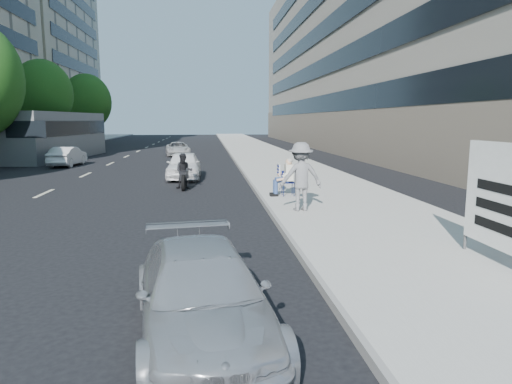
{
  "coord_description": "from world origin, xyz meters",
  "views": [
    {
      "loc": [
        -0.36,
        -9.74,
        2.73
      ],
      "look_at": [
        0.89,
        1.96,
        0.88
      ],
      "focal_mm": 32.0,
      "sensor_mm": 36.0,
      "label": 1
    }
  ],
  "objects": [
    {
      "name": "near_sidewalk",
      "position": [
        4.0,
        20.0,
        0.07
      ],
      "size": [
        5.0,
        120.0,
        0.15
      ],
      "primitive_type": "cube",
      "color": "#A9A79F",
      "rests_on": "ground"
    },
    {
      "name": "tree_far_e",
      "position": [
        -13.7,
        44.0,
        4.78
      ],
      "size": [
        5.4,
        5.4,
        7.89
      ],
      "color": "#382616",
      "rests_on": "ground"
    },
    {
      "name": "tree_far_d",
      "position": [
        -13.7,
        30.0,
        4.89
      ],
      "size": [
        4.8,
        4.8,
        7.65
      ],
      "color": "#382616",
      "rests_on": "ground"
    },
    {
      "name": "white_sedan_near",
      "position": [
        -1.46,
        11.98,
        0.64
      ],
      "size": [
        1.56,
        3.78,
        1.28
      ],
      "primitive_type": "imported",
      "rotation": [
        0.0,
        0.0,
        -0.01
      ],
      "color": "white",
      "rests_on": "ground"
    },
    {
      "name": "bus",
      "position": [
        -10.95,
        24.6,
        1.64
      ],
      "size": [
        3.96,
        12.3,
        3.3
      ],
      "rotation": [
        0.0,
        0.0,
        -0.12
      ],
      "color": "slate",
      "rests_on": "ground"
    },
    {
      "name": "motorcycle",
      "position": [
        -1.3,
        8.71,
        0.64
      ],
      "size": [
        0.72,
        2.05,
        1.42
      ],
      "rotation": [
        0.0,
        0.0,
        -0.05
      ],
      "color": "black",
      "rests_on": "ground"
    },
    {
      "name": "ground",
      "position": [
        0.0,
        0.0,
        0.0
      ],
      "size": [
        160.0,
        160.0,
        0.0
      ],
      "primitive_type": "plane",
      "color": "black",
      "rests_on": "ground"
    },
    {
      "name": "jogger",
      "position": [
        2.3,
        3.04,
        1.13
      ],
      "size": [
        1.35,
        0.87,
        1.97
      ],
      "primitive_type": "imported",
      "rotation": [
        0.0,
        0.0,
        3.26
      ],
      "color": "slate",
      "rests_on": "near_sidewalk"
    },
    {
      "name": "white_sedan_mid",
      "position": [
        -8.76,
        18.82,
        0.58
      ],
      "size": [
        1.47,
        3.61,
        1.17
      ],
      "primitive_type": "imported",
      "rotation": [
        0.0,
        0.0,
        3.07
      ],
      "color": "silver",
      "rests_on": "ground"
    },
    {
      "name": "near_building",
      "position": [
        17.0,
        32.0,
        10.0
      ],
      "size": [
        14.0,
        70.0,
        20.0
      ],
      "primitive_type": "cube",
      "color": "gray",
      "rests_on": "ground"
    },
    {
      "name": "white_sedan_far",
      "position": [
        -2.62,
        26.34,
        0.53
      ],
      "size": [
        2.16,
        3.99,
        1.06
      ],
      "primitive_type": "imported",
      "rotation": [
        0.0,
        0.0,
        0.11
      ],
      "color": "#BBBBBB",
      "rests_on": "ground"
    },
    {
      "name": "seated_protester",
      "position": [
        2.29,
        5.66,
        0.87
      ],
      "size": [
        0.83,
        1.12,
        1.31
      ],
      "color": "#12184F",
      "rests_on": "near_sidewalk"
    },
    {
      "name": "parked_sedan",
      "position": [
        -0.46,
        -4.24,
        0.57
      ],
      "size": [
        2.08,
        4.08,
        1.13
      ],
      "primitive_type": "imported",
      "rotation": [
        0.0,
        0.0,
        0.13
      ],
      "color": "#A6A9AE",
      "rests_on": "ground"
    }
  ]
}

